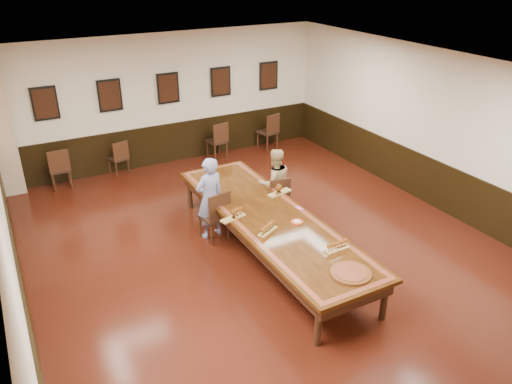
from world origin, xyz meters
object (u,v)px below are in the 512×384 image
spare_chair_b (118,157)px  person_man (210,198)px  conference_table (270,223)px  carved_platter (351,273)px  chair_man (214,214)px  person_woman (275,183)px  spare_chair_a (59,168)px  spare_chair_c (217,140)px  spare_chair_d (268,131)px  chair_woman (276,196)px

spare_chair_b → person_man: 3.86m
conference_table → carved_platter: 2.06m
chair_man → person_woman: person_woman is taller
spare_chair_a → spare_chair_c: bearing=-178.9°
spare_chair_d → person_man: (-3.27, -3.58, 0.30)m
chair_man → spare_chair_d: (3.25, 3.68, -0.01)m
person_man → conference_table: bearing=111.6°
spare_chair_d → conference_table: bearing=47.0°
chair_man → spare_chair_a: size_ratio=1.04×
person_woman → conference_table: person_woman is taller
person_man → carved_platter: person_man is taller
chair_man → carved_platter: size_ratio=1.43×
spare_chair_c → person_man: 4.04m
carved_platter → spare_chair_b: bearing=102.8°
person_man → conference_table: 1.26m
spare_chair_d → carved_platter: (-2.47, -6.68, 0.28)m
person_man → conference_table: (0.66, -1.06, -0.18)m
person_man → spare_chair_a: bearing=-69.9°
spare_chair_b → spare_chair_d: 4.04m
person_woman → spare_chair_d: bearing=-109.8°
spare_chair_d → carved_platter: 7.13m
chair_man → conference_table: chair_man is taller
spare_chair_a → spare_chair_c: spare_chair_c is taller
chair_woman → spare_chair_d: (1.81, 3.52, 0.03)m
spare_chair_a → spare_chair_c: (3.89, 0.00, 0.00)m
spare_chair_b → spare_chair_c: spare_chair_c is taller
chair_man → spare_chair_b: size_ratio=1.17×
spare_chair_a → conference_table: (2.78, -4.67, 0.13)m
spare_chair_a → spare_chair_b: 1.37m
spare_chair_b → person_woman: person_woman is taller
chair_woman → spare_chair_d: 3.95m
conference_table → person_woman: bearing=56.2°
spare_chair_d → person_man: size_ratio=0.62×
person_man → carved_platter: bearing=94.2°
chair_woman → person_woman: (0.01, 0.10, 0.26)m
chair_woman → conference_table: bearing=62.4°
spare_chair_c → person_man: size_ratio=0.60×
spare_chair_b → spare_chair_d: (4.03, -0.19, 0.06)m
spare_chair_a → spare_chair_b: spare_chair_a is taller
chair_woman → person_man: 1.50m
spare_chair_a → chair_man: bearing=121.0°
spare_chair_a → conference_table: bearing=121.8°
chair_man → chair_woman: size_ratio=1.09×
spare_chair_b → person_man: person_man is taller
spare_chair_b → spare_chair_c: 2.54m
chair_man → chair_woman: bearing=176.2°
spare_chair_b → person_woman: 4.26m
carved_platter → person_woman: bearing=78.4°
chair_woman → person_man: size_ratio=0.57×
spare_chair_d → carved_platter: bearing=56.1°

